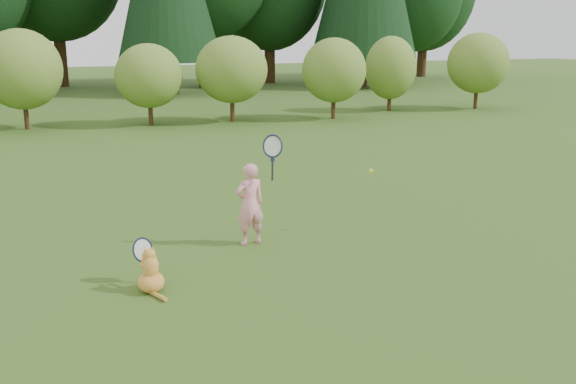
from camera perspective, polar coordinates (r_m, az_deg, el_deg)
name	(u,v)px	position (r m, az deg, el deg)	size (l,w,h in m)	color
ground	(295,262)	(8.07, 0.65, -6.24)	(100.00, 100.00, 0.00)	#305116
shrub_row	(142,79)	(20.30, -12.83, 9.73)	(28.00, 3.00, 2.80)	#547524
child	(251,202)	(8.59, -3.34, -0.90)	(0.66, 0.44, 1.67)	pink
cat	(150,268)	(7.29, -12.17, -6.66)	(0.36, 0.70, 0.68)	#BF7024
tennis_ball	(371,171)	(9.14, 7.37, 1.87)	(0.06, 0.06, 0.06)	#A5CD18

